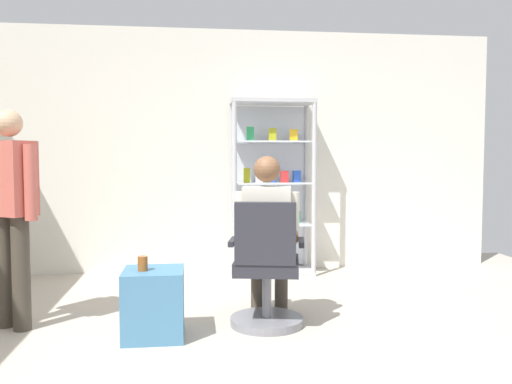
% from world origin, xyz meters
% --- Properties ---
extents(ground_plane, '(7.20, 7.20, 0.00)m').
position_xyz_m(ground_plane, '(0.00, 0.00, 0.00)').
color(ground_plane, '#B2A899').
extents(back_wall, '(6.00, 0.10, 2.70)m').
position_xyz_m(back_wall, '(0.00, 3.00, 1.35)').
color(back_wall, silver).
rests_on(back_wall, ground).
extents(display_cabinet_main, '(0.90, 0.45, 1.90)m').
position_xyz_m(display_cabinet_main, '(0.40, 2.76, 0.96)').
color(display_cabinet_main, '#B7B7BC').
rests_on(display_cabinet_main, ground).
extents(office_chair, '(0.61, 0.57, 0.96)m').
position_xyz_m(office_chair, '(0.08, 0.87, 0.39)').
color(office_chair, slate).
rests_on(office_chair, ground).
extents(seated_shopkeeper, '(0.54, 0.61, 1.29)m').
position_xyz_m(seated_shopkeeper, '(0.11, 1.03, 0.71)').
color(seated_shopkeeper, '#3F382D').
rests_on(seated_shopkeeper, ground).
extents(storage_crate, '(0.42, 0.41, 0.49)m').
position_xyz_m(storage_crate, '(-0.74, 0.75, 0.24)').
color(storage_crate, teal).
rests_on(storage_crate, ground).
extents(tea_glass, '(0.07, 0.07, 0.10)m').
position_xyz_m(tea_glass, '(-0.81, 0.72, 0.54)').
color(tea_glass, brown).
rests_on(tea_glass, storage_crate).
extents(standing_customer, '(0.45, 0.38, 1.63)m').
position_xyz_m(standing_customer, '(-1.80, 1.08, 0.93)').
color(standing_customer, '#3F382D').
rests_on(standing_customer, ground).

